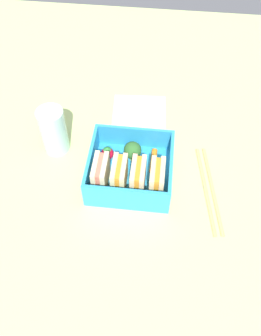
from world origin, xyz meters
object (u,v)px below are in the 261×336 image
at_px(sandwich_left, 157,179).
at_px(folded_napkin, 140,114).
at_px(sandwich_center_left, 138,177).
at_px(sandwich_center_right, 101,174).
at_px(strawberry_far_left, 107,153).
at_px(broccoli_floret, 132,151).
at_px(chopstick_pair, 209,189).
at_px(carrot_stick_far_left, 153,161).
at_px(drinking_glass, 53,131).
at_px(sandwich_center, 119,175).

xyz_separation_m(sandwich_left, folded_napkin, (0.05, -0.20, -0.04)).
height_order(sandwich_center_left, sandwich_center_right, same).
bearing_deg(sandwich_center_right, strawberry_far_left, -92.01).
relative_size(broccoli_floret, chopstick_pair, 0.21).
bearing_deg(sandwich_center_right, chopstick_pair, -175.57).
height_order(sandwich_center_left, carrot_stick_far_left, sandwich_center_left).
relative_size(sandwich_left, sandwich_center_right, 1.00).
xyz_separation_m(broccoli_floret, strawberry_far_left, (0.05, 0.00, -0.01)).
distance_m(broccoli_floret, drinking_glass, 0.16).
height_order(chopstick_pair, folded_napkin, chopstick_pair).
bearing_deg(sandwich_center_right, carrot_stick_far_left, -147.51).
xyz_separation_m(carrot_stick_far_left, drinking_glass, (0.20, -0.03, 0.03)).
distance_m(sandwich_center, strawberry_far_left, 0.07).
xyz_separation_m(sandwich_center_left, broccoli_floret, (0.02, -0.06, -0.01)).
distance_m(sandwich_center_left, sandwich_center_right, 0.07).
bearing_deg(broccoli_floret, sandwich_center_left, 105.88).
xyz_separation_m(sandwich_left, broccoli_floret, (0.05, -0.06, -0.01)).
distance_m(sandwich_center_left, drinking_glass, 0.19).
bearing_deg(drinking_glass, strawberry_far_left, 167.13).
height_order(sandwich_center_left, strawberry_far_left, sandwich_center_left).
distance_m(sandwich_left, strawberry_far_left, 0.12).
xyz_separation_m(carrot_stick_far_left, folded_napkin, (0.04, -0.14, -0.02)).
bearing_deg(drinking_glass, sandwich_center_left, 153.77).
xyz_separation_m(drinking_glass, folded_napkin, (-0.16, -0.11, -0.05)).
distance_m(sandwich_center, broccoli_floret, 0.07).
bearing_deg(sandwich_center, carrot_stick_far_left, -134.77).
height_order(sandwich_center, chopstick_pair, sandwich_center).
relative_size(sandwich_center_left, chopstick_pair, 0.30).
distance_m(sandwich_center_right, folded_napkin, 0.21).
bearing_deg(sandwich_left, sandwich_center_left, 0.00).
distance_m(sandwich_center_right, drinking_glass, 0.14).
bearing_deg(sandwich_left, drinking_glass, -22.41).
bearing_deg(sandwich_center, chopstick_pair, -174.67).
bearing_deg(sandwich_center_left, broccoli_floret, -74.12).
bearing_deg(sandwich_center_right, sandwich_center, 180.00).
bearing_deg(carrot_stick_far_left, chopstick_pair, 158.40).
height_order(sandwich_center_left, sandwich_center, same).
distance_m(broccoli_floret, strawberry_far_left, 0.05).
relative_size(sandwich_left, sandwich_center, 1.00).
relative_size(sandwich_center_right, folded_napkin, 0.49).
relative_size(carrot_stick_far_left, folded_napkin, 0.45).
xyz_separation_m(sandwich_left, chopstick_pair, (-0.10, -0.02, -0.04)).
bearing_deg(sandwich_center, sandwich_center_right, 0.00).
distance_m(sandwich_center, chopstick_pair, 0.17).
bearing_deg(sandwich_center, strawberry_far_left, -62.51).
bearing_deg(folded_napkin, chopstick_pair, 129.08).
relative_size(sandwich_center_right, strawberry_far_left, 1.89).
bearing_deg(carrot_stick_far_left, sandwich_center, 45.23).
xyz_separation_m(sandwich_center_left, drinking_glass, (0.17, -0.08, 0.01)).
height_order(sandwich_center, drinking_glass, drinking_glass).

